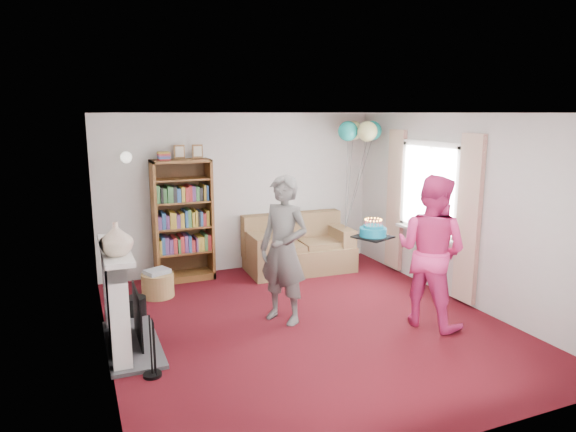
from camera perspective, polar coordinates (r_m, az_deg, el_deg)
name	(u,v)px	position (r m, az deg, el deg)	size (l,w,h in m)	color
ground	(306,323)	(6.34, 2.00, -11.85)	(5.00, 5.00, 0.00)	#380809
wall_back	(241,192)	(8.27, -5.23, 2.63)	(4.50, 0.02, 2.50)	silver
wall_left	(100,241)	(5.44, -20.11, -2.61)	(0.02, 5.00, 2.50)	silver
wall_right	(461,209)	(7.19, 18.67, 0.77)	(0.02, 5.00, 2.50)	silver
ceiling	(307,112)	(5.83, 2.18, 11.42)	(4.50, 5.00, 0.01)	white
fireplace	(122,302)	(5.84, -18.01, -9.10)	(0.55, 1.80, 1.12)	#3F3F42
window_bay	(429,205)	(7.62, 15.38, 1.16)	(0.14, 2.02, 2.20)	white
wall_sconce	(126,157)	(7.71, -17.55, 6.25)	(0.16, 0.23, 0.16)	gold
bookcase	(182,221)	(7.89, -11.66, -0.56)	(0.87, 0.42, 2.04)	#472B14
sofa	(298,249)	(8.33, 1.08, -3.70)	(1.68, 0.89, 0.89)	brown
wicker_basket	(158,284)	(7.37, -14.27, -7.35)	(0.44, 0.44, 0.39)	#A6854D
person_striped	(284,250)	(6.14, -0.48, -3.77)	(0.65, 0.43, 1.79)	black
person_magenta	(431,251)	(6.28, 15.60, -3.79)	(0.88, 0.68, 1.81)	#D52A6F
birthday_cake	(373,232)	(6.02, 9.42, -1.77)	(0.37, 0.37, 0.22)	black
balloons	(360,131)	(8.33, 8.01, 9.34)	(0.75, 0.75, 1.72)	#3F3F3F
mantel_vase	(116,239)	(5.29, -18.55, -2.43)	(0.32, 0.32, 0.33)	beige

